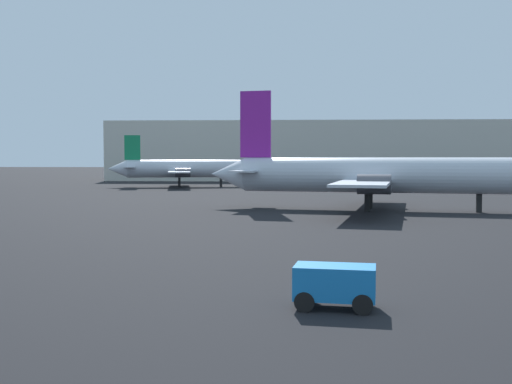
# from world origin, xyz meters

# --- Properties ---
(airplane_on_taxiway) EXTENTS (31.10, 24.54, 10.52)m
(airplane_on_taxiway) POSITION_xyz_m (8.30, 47.47, 3.05)
(airplane_on_taxiway) COLOR silver
(airplane_on_taxiway) RESTS_ON ground_plane
(airplane_distant) EXTENTS (23.64, 17.74, 8.01)m
(airplane_distant) POSITION_xyz_m (-16.01, 89.22, 2.85)
(airplane_distant) COLOR silver
(airplane_distant) RESTS_ON ground_plane
(baggage_cart) EXTENTS (2.56, 1.68, 1.30)m
(baggage_cart) POSITION_xyz_m (2.03, 12.08, 0.76)
(baggage_cart) COLOR #1972BF
(baggage_cart) RESTS_ON ground_plane
(terminal_building) EXTENTS (91.44, 21.33, 11.81)m
(terminal_building) POSITION_xyz_m (9.83, 123.70, 5.90)
(terminal_building) COLOR beige
(terminal_building) RESTS_ON ground_plane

